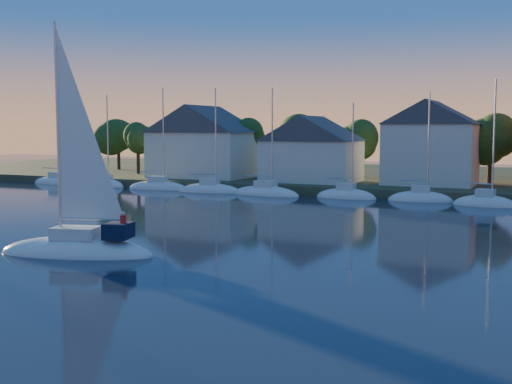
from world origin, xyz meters
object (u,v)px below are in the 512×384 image
Objects in this scene: clubhouse_centre at (312,148)px; clubhouse_east at (431,142)px; hero_sailboat at (79,245)px; clubhouse_west at (203,141)px.

clubhouse_east is at bearing 8.13° from clubhouse_centre.
clubhouse_east is (14.00, 2.00, 0.87)m from clubhouse_centre.
clubhouse_centre is at bearing -171.87° from clubhouse_east.
hero_sailboat reaches higher than clubhouse_east.
hero_sailboat is (18.42, -45.99, -5.33)m from clubhouse_west.
clubhouse_west reaches higher than clubhouse_centre.
clubhouse_west is at bearing -178.09° from clubhouse_east.
hero_sailboat reaches higher than clubhouse_west.
clubhouse_east reaches higher than clubhouse_west.
clubhouse_west is 0.93× the size of hero_sailboat.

